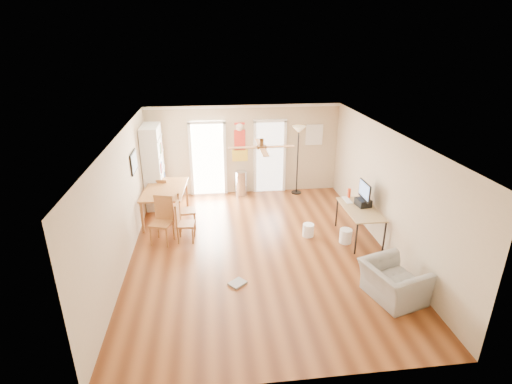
{
  "coord_description": "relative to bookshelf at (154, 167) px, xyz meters",
  "views": [
    {
      "loc": [
        -0.96,
        -7.41,
        4.41
      ],
      "look_at": [
        0.0,
        0.6,
        1.15
      ],
      "focal_mm": 27.42,
      "sensor_mm": 36.0,
      "label": 1
    }
  ],
  "objects": [
    {
      "name": "floor_cloth",
      "position": [
        1.94,
        -4.01,
        -1.09
      ],
      "size": [
        0.39,
        0.38,
        0.04
      ],
      "primitive_type": "cube",
      "rotation": [
        0.0,
        0.0,
        0.69
      ],
      "color": "gray",
      "rests_on": "floor"
    },
    {
      "name": "dining_chair_near",
      "position": [
        0.37,
        -2.2,
        -0.58
      ],
      "size": [
        0.56,
        0.56,
        1.07
      ],
      "primitive_type": null,
      "rotation": [
        0.0,
        0.0,
        -0.31
      ],
      "color": "#A97236",
      "rests_on": "floor"
    },
    {
      "name": "dining_chair_far",
      "position": [
        0.21,
        -0.33,
        -0.67
      ],
      "size": [
        0.43,
        0.43,
        0.9
      ],
      "primitive_type": null,
      "rotation": [
        0.0,
        0.0,
        2.97
      ],
      "color": "#945F2F",
      "rests_on": "floor"
    },
    {
      "name": "kitchen_doorway",
      "position": [
        1.46,
        0.66,
        -0.06
      ],
      "size": [
        0.9,
        0.1,
        2.1
      ],
      "primitive_type": null,
      "color": "white",
      "rests_on": "wall_back"
    },
    {
      "name": "wall_back",
      "position": [
        2.51,
        0.68,
        0.19
      ],
      "size": [
        5.5,
        0.04,
        2.6
      ],
      "primitive_type": null,
      "color": "beige",
      "rests_on": "floor"
    },
    {
      "name": "keyboard",
      "position": [
        4.71,
        -2.04,
        -0.35
      ],
      "size": [
        0.14,
        0.42,
        0.02
      ],
      "primitive_type": "cube",
      "rotation": [
        0.0,
        0.0,
        -0.0
      ],
      "color": "silver",
      "rests_on": "computer_desk"
    },
    {
      "name": "wall_front",
      "position": [
        2.51,
        -6.32,
        0.19
      ],
      "size": [
        5.5,
        0.04,
        2.6
      ],
      "primitive_type": null,
      "color": "beige",
      "rests_on": "floor"
    },
    {
      "name": "bookshelf",
      "position": [
        0.0,
        0.0,
        0.0
      ],
      "size": [
        0.73,
        1.09,
        2.23
      ],
      "primitive_type": null,
      "rotation": [
        0.0,
        0.0,
        0.3
      ],
      "color": "silver",
      "rests_on": "floor"
    },
    {
      "name": "wastebasket_a",
      "position": [
        3.73,
        -2.28,
        -0.96
      ],
      "size": [
        0.29,
        0.29,
        0.3
      ],
      "primitive_type": "cylinder",
      "rotation": [
        0.0,
        0.0,
        0.12
      ],
      "color": "white",
      "rests_on": "floor"
    },
    {
      "name": "wastebasket_b",
      "position": [
        4.5,
        -2.68,
        -0.95
      ],
      "size": [
        0.32,
        0.32,
        0.32
      ],
      "primitive_type": "cylinder",
      "rotation": [
        0.0,
        0.0,
        0.15
      ],
      "color": "white",
      "rests_on": "floor"
    },
    {
      "name": "ceiling_fan",
      "position": [
        2.51,
        -3.12,
        1.32
      ],
      "size": [
        1.24,
        1.24,
        0.2
      ],
      "primitive_type": null,
      "color": "#593819",
      "rests_on": "ceiling"
    },
    {
      "name": "wall_right",
      "position": [
        5.26,
        -2.82,
        0.19
      ],
      "size": [
        0.04,
        7.0,
        2.6
      ],
      "primitive_type": null,
      "color": "beige",
      "rests_on": "floor"
    },
    {
      "name": "framed_poster",
      "position": [
        -0.22,
        -1.42,
        0.59
      ],
      "size": [
        0.04,
        0.66,
        0.48
      ],
      "primitive_type": "cube",
      "color": "black",
      "rests_on": "wall_left"
    },
    {
      "name": "dining_chair_right_a",
      "position": [
        0.91,
        -1.48,
        -0.63
      ],
      "size": [
        0.44,
        0.44,
        0.98
      ],
      "primitive_type": null,
      "rotation": [
        0.0,
        0.0,
        1.66
      ],
      "color": "olive",
      "rests_on": "floor"
    },
    {
      "name": "ac_grille",
      "position": [
        4.56,
        0.65,
        0.59
      ],
      "size": [
        0.5,
        0.04,
        0.6
      ],
      "primitive_type": "cube",
      "color": "white",
      "rests_on": "wall_back"
    },
    {
      "name": "dining_table",
      "position": [
        0.36,
        -0.92,
        -0.7
      ],
      "size": [
        1.1,
        1.72,
        0.83
      ],
      "primitive_type": null,
      "rotation": [
        0.0,
        0.0,
        -0.07
      ],
      "color": "#9C5F32",
      "rests_on": "floor"
    },
    {
      "name": "orange_bottle",
      "position": [
        4.81,
        -1.87,
        -0.24
      ],
      "size": [
        0.08,
        0.08,
        0.23
      ],
      "primitive_type": "cylinder",
      "rotation": [
        0.0,
        0.0,
        0.02
      ],
      "color": "red",
      "rests_on": "computer_desk"
    },
    {
      "name": "armchair",
      "position": [
        4.66,
        -4.74,
        -0.78
      ],
      "size": [
        1.14,
        1.23,
        0.66
      ],
      "primitive_type": "imported",
      "rotation": [
        0.0,
        0.0,
        1.85
      ],
      "color": "gray",
      "rests_on": "floor"
    },
    {
      "name": "dining_chair_right_b",
      "position": [
        0.91,
        -2.16,
        -0.65
      ],
      "size": [
        0.42,
        0.42,
        0.94
      ],
      "primitive_type": null,
      "rotation": [
        0.0,
        0.0,
        1.49
      ],
      "color": "#AC6B37",
      "rests_on": "floor"
    },
    {
      "name": "torchiere_lamp",
      "position": [
        4.04,
        0.39,
        -0.1
      ],
      "size": [
        0.47,
        0.47,
        2.02
      ],
      "primitive_type": null,
      "rotation": [
        0.0,
        0.0,
        -0.26
      ],
      "color": "black",
      "rests_on": "floor"
    },
    {
      "name": "crown_molding",
      "position": [
        2.51,
        -2.82,
        1.45
      ],
      "size": [
        5.5,
        7.0,
        0.08
      ],
      "primitive_type": null,
      "color": "white",
      "rests_on": "wall_back"
    },
    {
      "name": "printer",
      "position": [
        4.96,
        -2.39,
        -0.27
      ],
      "size": [
        0.33,
        0.37,
        0.17
      ],
      "primitive_type": "cube",
      "rotation": [
        0.0,
        0.0,
        0.14
      ],
      "color": "black",
      "rests_on": "computer_desk"
    },
    {
      "name": "ceiling",
      "position": [
        2.51,
        -2.82,
        1.49
      ],
      "size": [
        5.5,
        7.0,
        0.0
      ],
      "primitive_type": null,
      "color": "silver",
      "rests_on": "floor"
    },
    {
      "name": "computer_desk",
      "position": [
        4.85,
        -2.54,
        -0.74
      ],
      "size": [
        0.71,
        1.41,
        0.76
      ],
      "primitive_type": null,
      "color": "tan",
      "rests_on": "floor"
    },
    {
      "name": "imac",
      "position": [
        4.98,
        -2.37,
        -0.07
      ],
      "size": [
        0.08,
        0.61,
        0.57
      ],
      "primitive_type": null,
      "rotation": [
        0.0,
        0.0,
        -0.0
      ],
      "color": "black",
      "rests_on": "computer_desk"
    },
    {
      "name": "bathroom_doorway",
      "position": [
        3.26,
        0.66,
        -0.06
      ],
      "size": [
        0.8,
        0.1,
        2.1
      ],
      "primitive_type": null,
      "color": "white",
      "rests_on": "wall_back"
    },
    {
      "name": "wall_left",
      "position": [
        -0.24,
        -2.82,
        0.19
      ],
      "size": [
        0.04,
        7.0,
        2.6
      ],
      "primitive_type": null,
      "color": "beige",
      "rests_on": "floor"
    },
    {
      "name": "trash_can",
      "position": [
        2.38,
        0.43,
        -0.75
      ],
      "size": [
        0.36,
        0.36,
        0.73
      ],
      "primitive_type": "cylinder",
      "rotation": [
        0.0,
        0.0,
        0.06
      ],
      "color": "#AFAFB1",
      "rests_on": "floor"
    },
    {
      "name": "floor",
      "position": [
        2.51,
        -2.82,
        -1.11
      ],
      "size": [
        7.0,
        7.0,
        0.0
      ],
      "primitive_type": "plane",
      "color": "brown",
      "rests_on": "ground"
    },
    {
      "name": "wall_decal",
      "position": [
        2.38,
        0.66,
        0.44
      ],
      "size": [
        0.46,
        0.03,
        1.1
      ],
      "primitive_type": "cube",
      "color": "red",
      "rests_on": "wall_back"
    }
  ]
}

